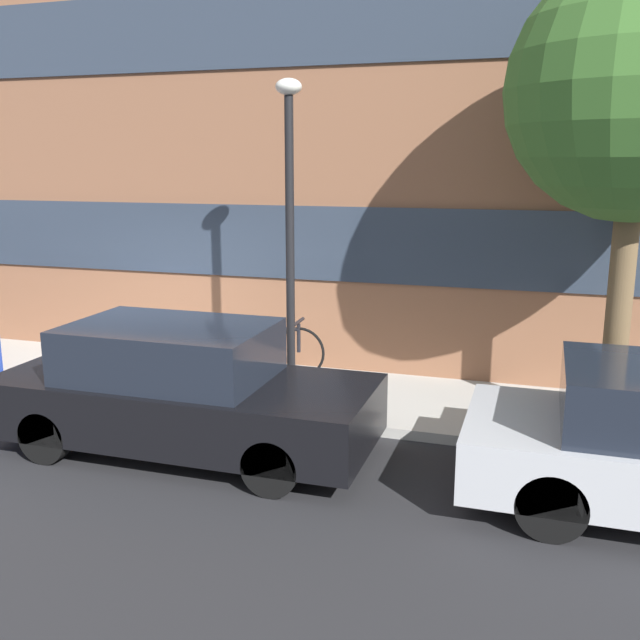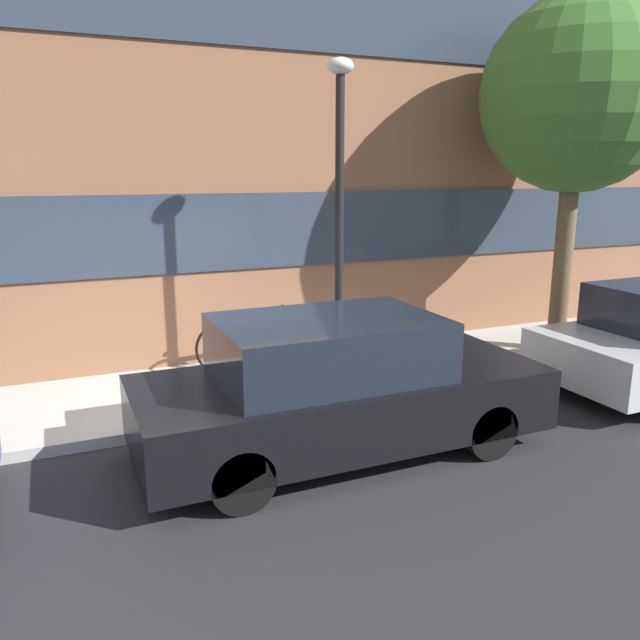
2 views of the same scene
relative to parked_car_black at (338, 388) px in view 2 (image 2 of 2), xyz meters
name	(u,v)px [view 2 (image 2 of 2)]	position (x,y,z in m)	size (l,w,h in m)	color
ground_plane	(190,434)	(-1.36, 1.05, -0.71)	(56.00, 56.00, 0.00)	#232326
sidewalk_strip	(171,397)	(-1.36, 2.16, -0.65)	(28.00, 2.22, 0.13)	#B2AFA8
rowhouse_facade	(131,36)	(-1.36, 3.71, 3.93)	(28.00, 1.02, 9.27)	brown
parked_car_black	(338,388)	(0.00, 0.00, 0.00)	(4.27, 1.70, 1.47)	black
bicycle	(257,340)	(-0.03, 2.68, -0.16)	(1.77, 0.44, 0.85)	black
street_tree	(578,96)	(4.64, 1.75, 3.24)	(2.83, 2.83, 5.27)	brown
lamp_post	(339,188)	(0.74, 1.58, 1.97)	(0.32, 0.32, 4.08)	black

